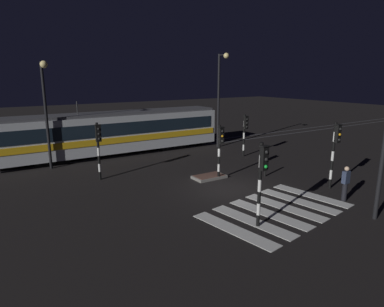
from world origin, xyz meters
The scene contains 15 objects.
ground_plane centered at (0.00, 0.00, 0.00)m, with size 120.00×120.00×0.00m, color black.
rail_near centered at (0.00, 10.21, 0.01)m, with size 80.00×0.12×0.03m, color #59595E.
rail_far centered at (0.00, 11.65, 0.01)m, with size 80.00×0.12×0.03m, color #59595E.
crosswalk_zebra centered at (0.00, -3.42, 0.01)m, with size 7.03×4.96×0.02m.
traffic_island centered at (0.26, 2.17, 0.09)m, with size 1.92×1.09×0.18m.
traffic_light_corner_near_right centered at (4.66, -2.87, 2.35)m, with size 0.36×0.42×3.56m.
traffic_light_kerb_mid_left centered at (-1.85, -4.20, 2.26)m, with size 0.36×0.42×3.42m.
traffic_light_median_centre centered at (0.63, 1.65, 2.10)m, with size 0.36×0.42×3.18m.
traffic_light_corner_far_right centered at (5.64, 5.19, 2.07)m, with size 0.36×0.42×3.13m.
traffic_light_corner_far_left centered at (-5.22, 5.29, 2.20)m, with size 0.36×0.42×3.33m.
street_lamp_trackside_right centered at (5.99, 8.71, 4.79)m, with size 0.44×1.21×7.62m.
street_lamp_trackside_left centered at (-7.15, 9.20, 4.32)m, with size 0.44×1.21×6.75m.
tram centered at (-2.31, 10.93, 1.75)m, with size 17.15×2.58×4.15m.
pedestrian_waiting_at_kerb centered at (3.61, -4.29, 0.88)m, with size 0.36×0.24×1.71m.
bollard_island_edge centered at (3.31, 0.68, 0.56)m, with size 0.12×0.12×1.11m.
Camera 1 is at (-10.72, -13.05, 5.87)m, focal length 31.12 mm.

